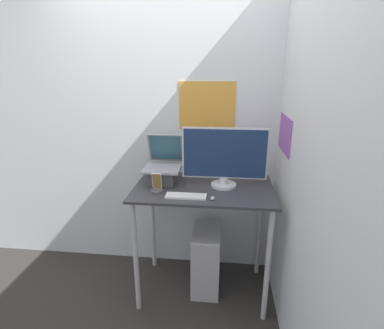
% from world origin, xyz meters
% --- Properties ---
extents(ground_plane, '(12.00, 12.00, 0.00)m').
position_xyz_m(ground_plane, '(0.00, 0.00, 0.00)').
color(ground_plane, '#2D2B28').
extents(wall_back, '(6.00, 0.06, 2.60)m').
position_xyz_m(wall_back, '(-0.00, 0.73, 1.30)').
color(wall_back, silver).
rests_on(wall_back, ground_plane).
extents(wall_side_right, '(0.06, 6.00, 2.60)m').
position_xyz_m(wall_side_right, '(0.62, 0.00, 1.30)').
color(wall_side_right, silver).
rests_on(wall_side_right, ground_plane).
extents(desk, '(1.06, 0.64, 0.94)m').
position_xyz_m(desk, '(0.00, 0.32, 0.80)').
color(desk, '#333338').
rests_on(desk, ground_plane).
extents(laptop, '(0.28, 0.33, 0.37)m').
position_xyz_m(laptop, '(-0.33, 0.40, 1.03)').
color(laptop, '#4C4C51').
rests_on(laptop, desk).
extents(monitor, '(0.64, 0.19, 0.46)m').
position_xyz_m(monitor, '(0.15, 0.36, 1.16)').
color(monitor, silver).
rests_on(monitor, desk).
extents(keyboard, '(0.29, 0.10, 0.02)m').
position_xyz_m(keyboard, '(-0.11, 0.13, 0.95)').
color(keyboard, white).
rests_on(keyboard, desk).
extents(mouse, '(0.03, 0.05, 0.02)m').
position_xyz_m(mouse, '(0.08, 0.10, 0.95)').
color(mouse, '#99999E').
rests_on(mouse, desk).
extents(cell_phone, '(0.09, 0.09, 0.15)m').
position_xyz_m(cell_phone, '(-0.33, 0.19, 0.98)').
color(cell_phone, '#4C4C51').
rests_on(cell_phone, desk).
extents(computer_tower, '(0.22, 0.39, 0.54)m').
position_xyz_m(computer_tower, '(0.03, 0.35, 0.27)').
color(computer_tower, silver).
rests_on(computer_tower, ground_plane).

